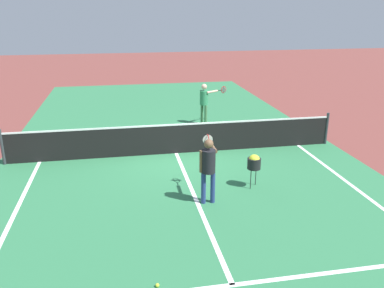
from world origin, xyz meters
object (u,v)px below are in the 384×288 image
net (176,138)px  ball_hopper (254,162)px  player_near (208,164)px  tennis_ball_mid_court (157,285)px  player_far (205,99)px

net → ball_hopper: net is taller
player_near → ball_hopper: (1.32, 0.61, -0.29)m
player_near → tennis_ball_mid_court: size_ratio=23.78×
net → tennis_ball_mid_court: bearing=-101.2°
player_near → tennis_ball_mid_court: (-1.48, -2.79, -0.94)m
net → player_far: bearing=62.9°
net → tennis_ball_mid_court: size_ratio=155.31×
ball_hopper → player_far: bearing=89.9°
net → player_far: player_far is taller
net → ball_hopper: bearing=-60.7°
net → player_near: (0.25, -3.42, 0.48)m
player_near → ball_hopper: bearing=24.9°
net → player_far: size_ratio=6.44×
ball_hopper → tennis_ball_mid_court: 4.46m
player_far → tennis_ball_mid_court: player_far is taller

